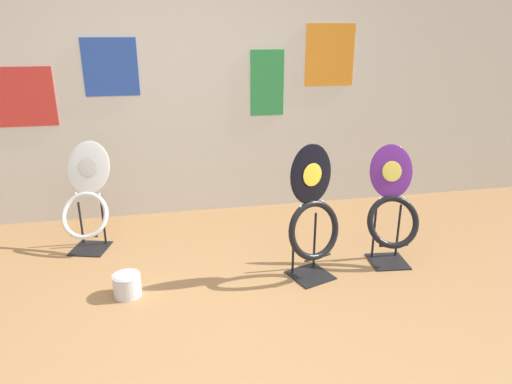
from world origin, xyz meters
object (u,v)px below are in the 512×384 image
object	(u,v)px
toilet_seat_display_jazz_black	(313,218)
toilet_seat_display_purple_note	(392,211)
paint_can	(127,284)
toilet_seat_display_white_plain	(87,203)

from	to	relation	value
toilet_seat_display_jazz_black	toilet_seat_display_purple_note	distance (m)	0.67
paint_can	toilet_seat_display_purple_note	bearing A→B (deg)	2.91
toilet_seat_display_jazz_black	paint_can	world-z (taller)	toilet_seat_display_jazz_black
toilet_seat_display_white_plain	toilet_seat_display_purple_note	world-z (taller)	toilet_seat_display_purple_note
paint_can	toilet_seat_display_jazz_black	bearing A→B (deg)	-0.01
toilet_seat_display_jazz_black	toilet_seat_display_white_plain	xyz separation A→B (m)	(-1.65, 0.82, -0.07)
toilet_seat_display_white_plain	paint_can	size ratio (longest dim) A/B	4.59
toilet_seat_display_jazz_black	toilet_seat_display_purple_note	size ratio (longest dim) A/B	1.09
toilet_seat_display_jazz_black	paint_can	distance (m)	1.37
toilet_seat_display_white_plain	toilet_seat_display_purple_note	xyz separation A→B (m)	(2.32, -0.72, 0.03)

